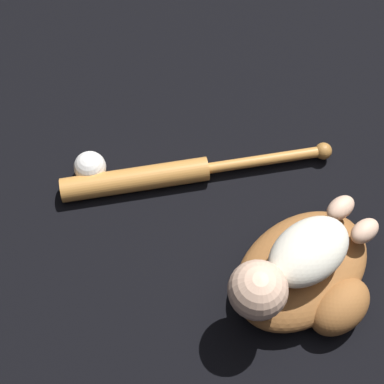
# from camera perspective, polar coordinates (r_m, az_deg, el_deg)

# --- Properties ---
(ground_plane) EXTENTS (6.00, 6.00, 0.00)m
(ground_plane) POSITION_cam_1_polar(r_m,az_deg,el_deg) (1.35, 11.22, -7.82)
(ground_plane) COLOR black
(baseball_glove) EXTENTS (0.37, 0.32, 0.10)m
(baseball_glove) POSITION_cam_1_polar(r_m,az_deg,el_deg) (1.30, 10.25, -7.33)
(baseball_glove) COLOR #935B2D
(baseball_glove) RESTS_ON ground
(baby_figure) EXTENTS (0.33, 0.23, 0.11)m
(baby_figure) POSITION_cam_1_polar(r_m,az_deg,el_deg) (1.20, 8.87, -6.36)
(baby_figure) COLOR silver
(baby_figure) RESTS_ON baseball_glove
(baseball_bat) EXTENTS (0.37, 0.52, 0.05)m
(baseball_bat) POSITION_cam_1_polar(r_m,az_deg,el_deg) (1.40, -2.61, 1.49)
(baseball_bat) COLOR #C6843D
(baseball_bat) RESTS_ON ground
(baseball) EXTENTS (0.07, 0.07, 0.07)m
(baseball) POSITION_cam_1_polar(r_m,az_deg,el_deg) (1.42, -9.05, 2.20)
(baseball) COLOR white
(baseball) RESTS_ON ground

